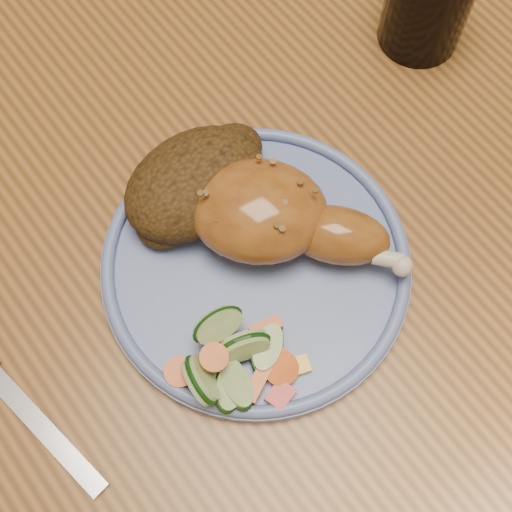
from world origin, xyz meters
The scene contains 8 objects.
ground centered at (0.00, 0.00, 0.00)m, with size 4.00×4.00×0.00m, color brown.
dining_table centered at (0.00, 0.00, 0.67)m, with size 0.90×1.40×0.75m.
plate centered at (-0.11, -0.07, 0.76)m, with size 0.24×0.24×0.01m, color #5E73B0.
plate_rim centered at (-0.11, -0.07, 0.77)m, with size 0.24×0.24×0.01m, color #5E73B0.
chicken_leg centered at (-0.08, -0.06, 0.79)m, with size 0.15×0.17×0.06m.
rice_pilaf centered at (-0.11, 0.00, 0.78)m, with size 0.13×0.09×0.05m.
vegetable_pile centered at (-0.17, -0.13, 0.77)m, with size 0.10×0.09×0.04m.
fork centered at (-0.31, -0.05, 0.75)m, with size 0.04×0.17×0.00m.
Camera 1 is at (-0.23, -0.23, 1.27)m, focal length 50.00 mm.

